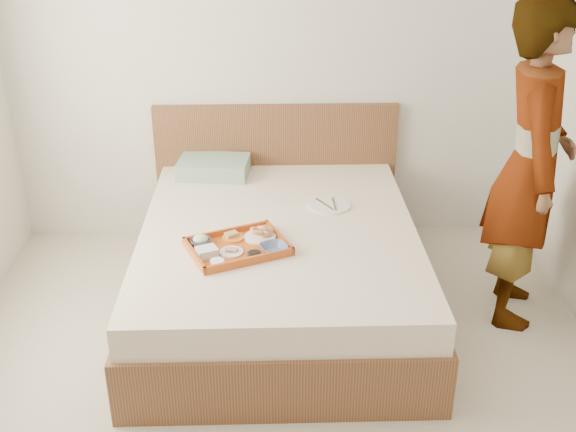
# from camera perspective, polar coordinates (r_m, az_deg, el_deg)

# --- Properties ---
(ground) EXTENTS (3.50, 4.00, 0.01)m
(ground) POSITION_cam_1_polar(r_m,az_deg,el_deg) (3.43, -0.72, -16.60)
(ground) COLOR beige
(ground) RESTS_ON ground
(wall_back) EXTENTS (3.50, 0.01, 2.60)m
(wall_back) POSITION_cam_1_polar(r_m,az_deg,el_deg) (4.64, -1.29, 13.30)
(wall_back) COLOR silver
(wall_back) RESTS_ON ground
(bed) EXTENTS (1.65, 2.00, 0.53)m
(bed) POSITION_cam_1_polar(r_m,az_deg,el_deg) (4.08, -0.75, -4.25)
(bed) COLOR brown
(bed) RESTS_ON ground
(headboard) EXTENTS (1.65, 0.06, 0.95)m
(headboard) POSITION_cam_1_polar(r_m,az_deg,el_deg) (4.86, -0.97, 3.69)
(headboard) COLOR brown
(headboard) RESTS_ON ground
(pillow) EXTENTS (0.48, 0.36, 0.11)m
(pillow) POSITION_cam_1_polar(r_m,az_deg,el_deg) (4.66, -6.09, 4.00)
(pillow) COLOR #9AAD97
(pillow) RESTS_ON bed
(tray) EXTENTS (0.60, 0.53, 0.05)m
(tray) POSITION_cam_1_polar(r_m,az_deg,el_deg) (3.72, -4.12, -2.48)
(tray) COLOR #AC521C
(tray) RESTS_ON bed
(prawn_plate) EXTENTS (0.23, 0.23, 0.01)m
(prawn_plate) POSITION_cam_1_polar(r_m,az_deg,el_deg) (3.81, -2.30, -1.72)
(prawn_plate) COLOR white
(prawn_plate) RESTS_ON tray
(navy_bowl_big) EXTENTS (0.19, 0.19, 0.03)m
(navy_bowl_big) POSITION_cam_1_polar(r_m,az_deg,el_deg) (3.67, -1.16, -2.64)
(navy_bowl_big) COLOR #16224A
(navy_bowl_big) RESTS_ON tray
(sauce_dish) EXTENTS (0.10, 0.10, 0.03)m
(sauce_dish) POSITION_cam_1_polar(r_m,az_deg,el_deg) (3.62, -2.76, -3.20)
(sauce_dish) COLOR black
(sauce_dish) RESTS_ON tray
(meat_plate) EXTENTS (0.16, 0.16, 0.01)m
(meat_plate) POSITION_cam_1_polar(r_m,az_deg,el_deg) (3.67, -4.64, -2.94)
(meat_plate) COLOR white
(meat_plate) RESTS_ON tray
(bread_plate) EXTENTS (0.16, 0.16, 0.01)m
(bread_plate) POSITION_cam_1_polar(r_m,az_deg,el_deg) (3.82, -4.48, -1.74)
(bread_plate) COLOR orange
(bread_plate) RESTS_ON tray
(salad_bowl) EXTENTS (0.14, 0.14, 0.03)m
(salad_bowl) POSITION_cam_1_polar(r_m,az_deg,el_deg) (3.76, -7.15, -2.12)
(salad_bowl) COLOR #16224A
(salad_bowl) RESTS_ON tray
(plastic_tub) EXTENTS (0.13, 0.12, 0.05)m
(plastic_tub) POSITION_cam_1_polar(r_m,az_deg,el_deg) (3.65, -6.66, -2.93)
(plastic_tub) COLOR silver
(plastic_tub) RESTS_ON tray
(cheese_round) EXTENTS (0.10, 0.10, 0.03)m
(cheese_round) POSITION_cam_1_polar(r_m,az_deg,el_deg) (3.57, -5.81, -3.79)
(cheese_round) COLOR white
(cheese_round) RESTS_ON tray
(dinner_plate) EXTENTS (0.30, 0.30, 0.01)m
(dinner_plate) POSITION_cam_1_polar(r_m,az_deg,el_deg) (4.21, 3.38, 0.89)
(dinner_plate) COLOR white
(dinner_plate) RESTS_ON bed
(person) EXTENTS (0.59, 0.75, 1.82)m
(person) POSITION_cam_1_polar(r_m,az_deg,el_deg) (3.99, 19.21, 3.84)
(person) COLOR white
(person) RESTS_ON ground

